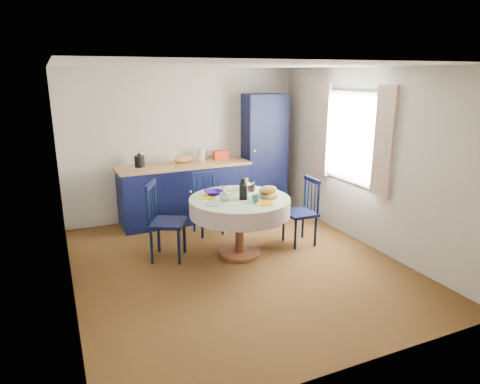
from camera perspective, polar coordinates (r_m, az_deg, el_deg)
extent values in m
plane|color=black|center=(5.67, -0.40, -9.62)|extent=(4.50, 4.50, 0.00)
plane|color=white|center=(5.13, -0.45, 16.54)|extent=(4.50, 4.50, 0.00)
cube|color=beige|center=(7.34, -7.50, 6.33)|extent=(4.00, 0.02, 2.50)
cube|color=beige|center=(4.85, -22.65, 0.45)|extent=(0.02, 4.50, 2.50)
cube|color=beige|center=(6.31, 16.51, 4.32)|extent=(0.02, 4.50, 2.50)
plane|color=white|center=(6.50, 14.94, 6.98)|extent=(0.00, 1.20, 1.20)
cube|color=beige|center=(5.92, 18.63, 6.37)|extent=(0.05, 0.34, 1.45)
cube|color=beige|center=(7.00, 10.89, 8.22)|extent=(0.05, 0.34, 1.45)
cube|color=black|center=(7.21, -7.38, -0.21)|extent=(2.14, 0.69, 0.93)
cube|color=tan|center=(7.10, -7.52, 3.57)|extent=(2.20, 0.73, 0.04)
cube|color=maroon|center=(7.39, -2.65, 4.96)|extent=(0.26, 0.15, 0.16)
cube|color=tan|center=(7.05, -7.62, 3.74)|extent=(0.35, 0.25, 0.02)
ellipsoid|color=#C57E4C|center=(7.04, -7.64, 4.35)|extent=(0.31, 0.20, 0.13)
cylinder|color=silver|center=(7.27, -5.22, 4.98)|extent=(0.12, 0.12, 0.22)
cube|color=black|center=(7.66, 3.22, 5.19)|extent=(0.76, 0.57, 2.07)
cylinder|color=white|center=(7.29, 2.20, 5.49)|extent=(0.04, 0.02, 0.04)
cylinder|color=white|center=(7.42, 2.15, 0.77)|extent=(0.04, 0.02, 0.04)
cylinder|color=#552B18|center=(5.95, -0.04, -8.11)|extent=(0.56, 0.56, 0.05)
cylinder|color=#552B18|center=(5.81, -0.04, -4.71)|extent=(0.12, 0.12, 0.74)
cylinder|color=#552B18|center=(5.68, -0.04, -1.05)|extent=(1.28, 1.28, 0.03)
cylinder|color=white|center=(5.71, -0.04, -1.97)|extent=(1.34, 1.34, 0.22)
cylinder|color=white|center=(5.68, -0.04, -0.85)|extent=(1.34, 1.34, 0.01)
cylinder|color=#7FA3AD|center=(5.41, -3.45, -1.59)|extent=(0.22, 0.22, 0.01)
cylinder|color=#C9920D|center=(5.42, 3.32, -1.56)|extent=(0.22, 0.22, 0.01)
cylinder|color=navy|center=(5.88, 3.88, -0.19)|extent=(0.22, 0.22, 0.01)
cylinder|color=#A4CD83|center=(6.03, -0.78, 0.24)|extent=(0.22, 0.22, 0.01)
cylinder|color=#C9920D|center=(5.69, -4.36, -0.73)|extent=(0.22, 0.22, 0.01)
cylinder|color=olive|center=(5.71, 3.73, -0.46)|extent=(0.28, 0.28, 0.05)
ellipsoid|color=#C57E4C|center=(5.69, 3.74, 0.31)|extent=(0.26, 0.16, 0.11)
cube|color=silver|center=(5.76, -1.60, -0.33)|extent=(0.10, 0.07, 0.04)
cylinder|color=black|center=(5.64, -8.16, -7.25)|extent=(0.04, 0.04, 0.48)
cylinder|color=black|center=(5.98, -7.45, -5.85)|extent=(0.04, 0.04, 0.48)
cylinder|color=black|center=(5.72, -11.71, -7.09)|extent=(0.04, 0.04, 0.48)
cylinder|color=black|center=(6.06, -10.79, -5.72)|extent=(0.04, 0.04, 0.48)
cube|color=black|center=(5.75, -9.64, -4.04)|extent=(0.61, 0.62, 0.04)
cylinder|color=black|center=(5.54, -12.23, -2.01)|extent=(0.04, 0.04, 0.54)
cylinder|color=black|center=(5.90, -11.26, -0.90)|extent=(0.04, 0.04, 0.54)
cube|color=black|center=(5.65, -11.87, 0.94)|extent=(0.24, 0.40, 0.07)
cylinder|color=black|center=(5.63, -11.98, -1.96)|extent=(0.02, 0.02, 0.45)
cylinder|color=black|center=(5.73, -11.72, -1.66)|extent=(0.02, 0.02, 0.45)
cylinder|color=black|center=(5.82, -11.47, -1.36)|extent=(0.02, 0.02, 0.45)
cylinder|color=black|center=(6.47, -5.08, -4.35)|extent=(0.04, 0.04, 0.43)
cylinder|color=black|center=(6.59, -2.32, -3.91)|extent=(0.04, 0.04, 0.43)
cylinder|color=black|center=(6.75, -6.09, -3.51)|extent=(0.04, 0.04, 0.43)
cylinder|color=black|center=(6.87, -3.43, -3.11)|extent=(0.04, 0.04, 0.43)
cube|color=black|center=(6.59, -4.27, -1.78)|extent=(0.44, 0.42, 0.04)
cylinder|color=black|center=(6.63, -6.27, 0.43)|extent=(0.04, 0.04, 0.48)
cylinder|color=black|center=(6.75, -3.56, 0.78)|extent=(0.04, 0.04, 0.48)
cube|color=black|center=(6.63, -4.95, 2.45)|extent=(0.38, 0.06, 0.06)
cylinder|color=black|center=(6.66, -5.62, 0.35)|extent=(0.02, 0.02, 0.40)
cylinder|color=black|center=(6.69, -4.90, 0.44)|extent=(0.02, 0.02, 0.40)
cylinder|color=black|center=(6.73, -4.19, 0.53)|extent=(0.02, 0.02, 0.40)
cylinder|color=black|center=(6.38, 5.82, -4.60)|extent=(0.04, 0.04, 0.44)
cylinder|color=black|center=(6.10, 7.39, -5.63)|extent=(0.04, 0.04, 0.44)
cylinder|color=black|center=(6.54, 8.37, -4.19)|extent=(0.04, 0.04, 0.44)
cylinder|color=black|center=(6.26, 10.02, -5.17)|extent=(0.04, 0.04, 0.44)
cube|color=black|center=(6.24, 7.98, -2.80)|extent=(0.42, 0.44, 0.04)
cylinder|color=black|center=(6.40, 8.70, -0.03)|extent=(0.04, 0.04, 0.49)
cylinder|color=black|center=(6.12, 10.40, -0.85)|extent=(0.04, 0.04, 0.49)
cube|color=black|center=(6.20, 9.62, 1.58)|extent=(0.05, 0.39, 0.06)
cylinder|color=black|center=(6.34, 9.08, -0.40)|extent=(0.02, 0.02, 0.41)
cylinder|color=black|center=(6.26, 9.52, -0.61)|extent=(0.02, 0.02, 0.41)
cylinder|color=black|center=(6.19, 9.98, -0.83)|extent=(0.02, 0.02, 0.41)
imported|color=silver|center=(5.56, -2.15, -0.64)|extent=(0.12, 0.12, 0.10)
imported|color=#265D6E|center=(5.46, 2.14, -0.94)|extent=(0.11, 0.11, 0.10)
imported|color=black|center=(5.95, 1.52, 0.40)|extent=(0.11, 0.11, 0.09)
imported|color=silver|center=(5.89, -2.29, 0.28)|extent=(0.10, 0.10, 0.09)
imported|color=#1A077B|center=(5.82, -3.56, -0.09)|extent=(0.24, 0.24, 0.06)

